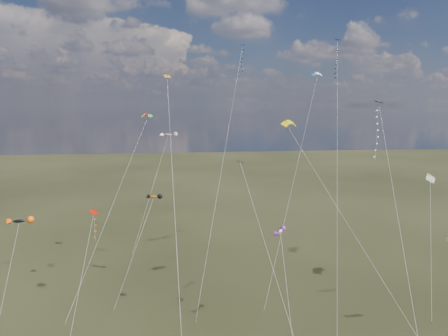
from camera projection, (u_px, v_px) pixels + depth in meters
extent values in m
cube|color=black|center=(337.00, 40.00, 63.74)|extent=(1.24, 1.22, 0.37)
cylinder|color=silver|center=(337.00, 172.00, 52.79)|extent=(9.67, 27.24, 38.31)
cube|color=#0B174D|center=(243.00, 45.00, 72.55)|extent=(0.87, 0.84, 0.27)
cylinder|color=silver|center=(223.00, 161.00, 62.02)|extent=(10.44, 26.36, 38.76)
cube|color=#332316|center=(195.00, 323.00, 51.49)|extent=(0.10, 0.10, 0.12)
cube|color=black|center=(240.00, 162.00, 47.44)|extent=(0.84, 0.88, 0.31)
cylinder|color=silver|center=(276.00, 277.00, 40.58)|extent=(4.56, 17.93, 21.28)
cube|color=#B10F03|center=(94.00, 212.00, 55.07)|extent=(1.34, 1.39, 0.52)
cylinder|color=silver|center=(82.00, 273.00, 50.92)|extent=(1.56, 10.40, 13.35)
cube|color=#0E1F45|center=(379.00, 102.00, 41.99)|extent=(0.95, 0.97, 0.24)
cylinder|color=silver|center=(405.00, 260.00, 35.77)|extent=(2.15, 16.91, 28.25)
cube|color=orange|center=(167.00, 76.00, 50.13)|extent=(1.07, 1.03, 0.38)
cylinder|color=silver|center=(176.00, 228.00, 39.80)|extent=(1.49, 26.27, 31.52)
cylinder|color=silver|center=(353.00, 228.00, 49.74)|extent=(12.34, 15.69, 25.63)
cylinder|color=silver|center=(294.00, 177.00, 62.57)|extent=(13.72, 20.28, 33.52)
cube|color=#332316|center=(264.00, 311.00, 54.41)|extent=(0.10, 0.10, 0.12)
cylinder|color=silver|center=(431.00, 245.00, 54.81)|extent=(4.34, 8.81, 17.73)
cube|color=#332316|center=(432.00, 323.00, 51.61)|extent=(0.10, 0.10, 0.12)
cylinder|color=silver|center=(111.00, 206.00, 59.00)|extent=(9.90, 19.00, 26.37)
cube|color=#332316|center=(64.00, 325.00, 51.14)|extent=(0.10, 0.10, 0.12)
ellipsoid|color=black|center=(19.00, 221.00, 58.33)|extent=(3.57, 1.72, 1.18)
cylinder|color=silver|center=(9.00, 269.00, 55.05)|extent=(0.36, 8.43, 11.15)
ellipsoid|color=#D06600|center=(154.00, 197.00, 61.90)|extent=(2.47, 1.61, 0.93)
cylinder|color=silver|center=(135.00, 251.00, 58.19)|extent=(5.38, 9.15, 13.86)
cube|color=#332316|center=(113.00, 311.00, 54.46)|extent=(0.10, 0.10, 0.12)
ellipsoid|color=white|center=(281.00, 231.00, 47.95)|extent=(1.76, 2.13, 0.74)
cylinder|color=silver|center=(288.00, 297.00, 45.14)|extent=(0.11, 7.80, 12.95)
ellipsoid|color=#E24523|center=(168.00, 135.00, 82.37)|extent=(3.82, 2.46, 1.12)
cylinder|color=silver|center=(151.00, 192.00, 78.83)|extent=(7.09, 9.87, 21.90)
cube|color=#332316|center=(132.00, 254.00, 75.27)|extent=(0.10, 0.10, 0.12)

